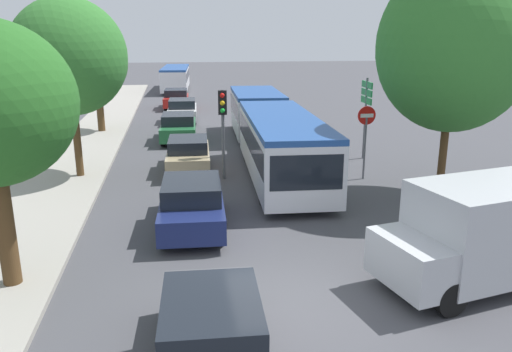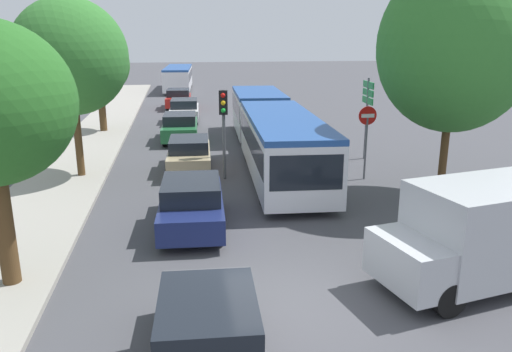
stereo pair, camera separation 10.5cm
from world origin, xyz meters
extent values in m
plane|color=#47474C|center=(0.00, 0.00, 0.00)|extent=(200.00, 200.00, 0.00)
cube|color=#9E998E|center=(-6.53, 21.61, 0.07)|extent=(3.20, 53.23, 0.14)
cube|color=silver|center=(1.80, 9.34, 1.26)|extent=(2.99, 9.36, 1.99)
cube|color=black|center=(1.80, 9.34, 1.62)|extent=(2.99, 8.99, 0.88)
cube|color=#234C93|center=(1.80, 9.34, 2.36)|extent=(2.99, 9.36, 0.19)
cube|color=silver|center=(2.28, 18.07, 1.26)|extent=(2.83, 6.45, 1.99)
cube|color=black|center=(2.28, 18.07, 1.62)|extent=(2.83, 6.20, 0.88)
cube|color=#234C93|center=(2.28, 18.07, 2.36)|extent=(2.83, 6.45, 0.19)
cylinder|color=black|center=(2.08, 14.43, 1.26)|extent=(1.88, 1.07, 1.83)
cube|color=black|center=(1.54, 4.76, 1.50)|extent=(2.18, 0.22, 1.07)
cylinder|color=black|center=(2.67, 6.33, 0.49)|extent=(0.35, 0.99, 0.97)
cylinder|color=black|center=(0.59, 6.44, 0.49)|extent=(0.35, 0.99, 0.97)
cylinder|color=black|center=(3.00, 12.23, 0.49)|extent=(0.35, 0.99, 0.97)
cylinder|color=black|center=(0.92, 12.34, 0.49)|extent=(0.35, 0.99, 0.97)
cylinder|color=black|center=(3.32, 18.02, 0.49)|extent=(0.35, 0.99, 0.97)
cylinder|color=black|center=(1.24, 18.13, 0.49)|extent=(0.35, 0.99, 0.97)
cube|color=silver|center=(-1.86, 43.23, 1.21)|extent=(3.08, 11.06, 1.90)
cube|color=black|center=(-1.86, 43.23, 1.55)|extent=(3.06, 10.51, 0.80)
cube|color=#234C93|center=(-1.86, 43.23, 2.26)|extent=(3.08, 11.06, 0.19)
cylinder|color=black|center=(-2.66, 46.89, 0.48)|extent=(0.34, 0.97, 0.95)
cylinder|color=black|center=(-0.63, 46.77, 0.48)|extent=(0.34, 0.97, 0.95)
cylinder|color=black|center=(-3.08, 40.02, 0.48)|extent=(0.34, 0.97, 0.95)
cylinder|color=black|center=(-1.05, 39.89, 0.48)|extent=(0.34, 0.97, 0.95)
cube|color=#47474C|center=(-1.76, -1.78, 0.57)|extent=(1.89, 4.07, 0.65)
cube|color=black|center=(-1.76, -1.88, 1.14)|extent=(1.66, 2.16, 0.49)
cylinder|color=black|center=(-2.41, -0.47, 0.30)|extent=(0.24, 0.62, 0.61)
cylinder|color=black|center=(-0.99, -0.54, 0.30)|extent=(0.24, 0.62, 0.61)
cube|color=navy|center=(-1.81, 4.80, 0.59)|extent=(1.95, 4.21, 0.67)
cube|color=black|center=(-1.81, 4.70, 1.18)|extent=(1.72, 2.24, 0.51)
cylinder|color=black|center=(-2.48, 6.15, 0.31)|extent=(0.25, 0.64, 0.63)
cylinder|color=black|center=(-1.01, 6.08, 0.31)|extent=(0.25, 0.64, 0.63)
cylinder|color=black|center=(-2.61, 3.51, 0.31)|extent=(0.25, 0.64, 0.63)
cylinder|color=black|center=(-1.14, 3.44, 0.31)|extent=(0.25, 0.64, 0.63)
cube|color=tan|center=(-1.70, 11.16, 0.56)|extent=(1.87, 4.03, 0.64)
cube|color=black|center=(-1.70, 11.07, 1.13)|extent=(1.64, 2.15, 0.49)
cylinder|color=black|center=(-2.34, 12.46, 0.30)|extent=(0.24, 0.61, 0.60)
cylinder|color=black|center=(-0.93, 12.39, 0.30)|extent=(0.24, 0.61, 0.60)
cylinder|color=black|center=(-2.46, 9.94, 0.30)|extent=(0.24, 0.61, 0.60)
cylinder|color=black|center=(-1.06, 9.87, 0.30)|extent=(0.24, 0.61, 0.60)
cube|color=#236638|center=(-2.00, 17.40, 0.59)|extent=(1.97, 4.24, 0.67)
cube|color=black|center=(-2.01, 17.30, 1.19)|extent=(1.73, 2.25, 0.51)
cylinder|color=black|center=(-2.67, 18.77, 0.32)|extent=(0.25, 0.64, 0.63)
cylinder|color=black|center=(-1.20, 18.70, 0.32)|extent=(0.25, 0.64, 0.63)
cylinder|color=black|center=(-2.81, 16.11, 0.32)|extent=(0.25, 0.64, 0.63)
cylinder|color=black|center=(-1.33, 16.04, 0.32)|extent=(0.25, 0.64, 0.63)
cube|color=white|center=(-1.66, 23.52, 0.60)|extent=(1.99, 4.28, 0.68)
cube|color=black|center=(-1.67, 23.42, 1.20)|extent=(1.74, 2.28, 0.52)
cylinder|color=black|center=(-2.34, 24.90, 0.32)|extent=(0.25, 0.65, 0.64)
cylinder|color=black|center=(-0.85, 24.82, 0.32)|extent=(0.25, 0.65, 0.64)
cylinder|color=black|center=(-2.47, 22.21, 0.32)|extent=(0.25, 0.65, 0.64)
cylinder|color=black|center=(-0.98, 22.14, 0.32)|extent=(0.25, 0.65, 0.64)
cube|color=#B21E19|center=(-1.99, 29.85, 0.60)|extent=(2.00, 4.30, 0.68)
cube|color=black|center=(-1.99, 29.75, 1.21)|extent=(1.75, 2.29, 0.52)
cylinder|color=black|center=(-2.67, 31.23, 0.32)|extent=(0.25, 0.65, 0.64)
cylinder|color=black|center=(-1.17, 31.16, 0.32)|extent=(0.25, 0.65, 0.64)
cylinder|color=black|center=(-2.80, 28.53, 0.32)|extent=(0.25, 0.65, 0.64)
cylinder|color=black|center=(-1.30, 28.46, 0.32)|extent=(0.25, 0.65, 0.64)
cube|color=#B7BABF|center=(4.90, 0.45, 1.31)|extent=(4.42, 2.80, 2.00)
cube|color=#B7BABF|center=(2.45, -0.06, 0.84)|extent=(1.27, 2.04, 1.00)
cylinder|color=black|center=(3.02, -0.80, 0.36)|extent=(0.75, 0.38, 0.72)
cylinder|color=black|center=(2.67, 0.84, 0.36)|extent=(0.75, 0.38, 0.72)
cylinder|color=black|center=(5.90, 1.52, 0.36)|extent=(0.75, 0.38, 0.72)
cylinder|color=#56595E|center=(-0.39, 9.78, 1.70)|extent=(0.12, 0.12, 3.40)
cube|color=black|center=(-0.39, 9.78, 2.95)|extent=(0.35, 0.28, 0.90)
sphere|color=red|center=(-0.41, 9.63, 3.23)|extent=(0.18, 0.18, 0.18)
sphere|color=#EAAD14|center=(-0.41, 9.63, 2.95)|extent=(0.18, 0.18, 0.18)
sphere|color=green|center=(-0.41, 9.63, 2.67)|extent=(0.18, 0.18, 0.18)
cylinder|color=#56595E|center=(4.94, 8.84, 1.20)|extent=(0.08, 0.08, 2.40)
cylinder|color=red|center=(4.94, 8.84, 2.47)|extent=(0.70, 0.03, 0.70)
cube|color=white|center=(4.94, 8.82, 2.47)|extent=(0.50, 0.04, 0.14)
cylinder|color=#56595E|center=(6.17, 12.05, 1.80)|extent=(0.10, 0.10, 3.60)
cube|color=#197A38|center=(6.17, 12.05, 3.30)|extent=(0.16, 1.40, 0.28)
cube|color=#197A38|center=(6.17, 12.05, 2.96)|extent=(0.16, 1.40, 0.28)
cube|color=#197A38|center=(6.17, 12.05, 2.62)|extent=(0.16, 1.40, 0.28)
cylinder|color=#51381E|center=(-5.85, 1.77, 1.40)|extent=(0.39, 0.39, 2.80)
cylinder|color=#51381E|center=(-5.89, 10.64, 1.51)|extent=(0.28, 0.28, 3.02)
ellipsoid|color=#33752D|center=(-5.89, 10.64, 4.61)|extent=(4.18, 4.18, 4.25)
ellipsoid|color=#286623|center=(-6.17, 11.15, 3.98)|extent=(2.51, 2.51, 2.34)
cylinder|color=#51381E|center=(-6.31, 20.29, 1.28)|extent=(0.39, 0.39, 2.56)
ellipsoid|color=#286623|center=(-6.31, 20.29, 3.85)|extent=(3.39, 3.39, 3.45)
cylinder|color=#51381E|center=(6.70, 6.29, 1.49)|extent=(0.26, 0.26, 2.97)
ellipsoid|color=#33752D|center=(6.70, 6.29, 5.02)|extent=(4.90, 4.90, 5.46)
ellipsoid|color=#286623|center=(6.26, 6.27, 4.20)|extent=(2.94, 2.94, 3.01)
camera|label=1|loc=(-2.20, -8.85, 5.35)|focal=35.00mm
camera|label=2|loc=(-2.10, -8.87, 5.35)|focal=35.00mm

